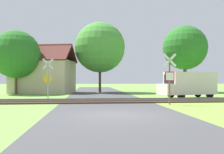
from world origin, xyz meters
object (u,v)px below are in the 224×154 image
Objects in this scene: crossing_sign_far at (48,77)px; tree_left at (16,54)px; stop_sign_near at (170,76)px; house at (44,75)px; tree_center at (100,47)px; mail_truck at (188,84)px; tree_far at (185,48)px.

tree_left reaches higher than crossing_sign_far.
stop_sign_near is 0.46× the size of tree_left.
tree_center reaches higher than house.
tree_center is 1.69× the size of mail_truck.
tree_far is 20.51m from tree_left.
tree_left is 1.36× the size of mail_truck.
tree_center is (6.84, 0.26, 3.51)m from house.
house is at bearing -50.77° from stop_sign_near.
stop_sign_near is 18.65m from house.
crossing_sign_far is at bearing -23.98° from stop_sign_near.
tree_left is (-13.12, 13.02, 2.59)m from stop_sign_near.
mail_truck is at bearing -117.91° from stop_sign_near.
tree_center is at bearing 13.82° from house.
tree_center is 1.24× the size of tree_left.
tree_center is at bearing -71.87° from stop_sign_near.
crossing_sign_far is at bearing -60.40° from tree_left.
tree_left reaches higher than mail_truck.
mail_truck is at bearing -24.62° from tree_left.
house is 7.69m from tree_center.
stop_sign_near is 6.46m from mail_truck.
tree_left is 18.53m from mail_truck.
tree_far reaches higher than mail_truck.
tree_left is at bearing -125.83° from house.
tree_left is (-4.81, 8.46, 2.57)m from crossing_sign_far.
house is 18.11m from tree_far.
stop_sign_near is 17.53m from tree_far.
house is 0.94× the size of tree_far.
tree_center is (-10.92, 0.13, -0.07)m from tree_far.
crossing_sign_far is at bearing 80.45° from mail_truck.
crossing_sign_far is 0.47× the size of tree_left.
mail_truck is (7.19, -10.22, -4.37)m from tree_center.
tree_left reaches higher than stop_sign_near.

